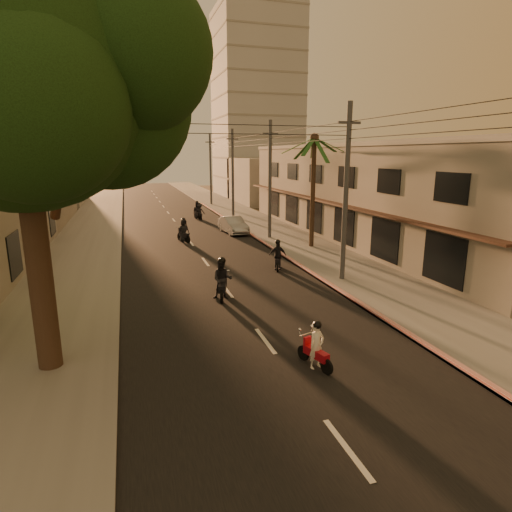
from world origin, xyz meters
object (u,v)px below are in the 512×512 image
object	(u,v)px
scooter_far_b	(200,212)
scooter_far_c	(197,211)
scooter_red	(316,347)
scooter_mid_a	(222,280)
parked_car	(233,225)
broadleaf_tree	(33,80)
palm_tree	(314,144)
scooter_mid_b	(278,256)
scooter_far_a	(184,231)

from	to	relation	value
scooter_far_b	scooter_far_c	world-z (taller)	scooter_far_c
scooter_red	scooter_mid_a	size ratio (longest dim) A/B	0.79
parked_car	scooter_mid_a	bearing A→B (deg)	-110.38
broadleaf_tree	palm_tree	world-z (taller)	broadleaf_tree
scooter_mid_b	palm_tree	bearing A→B (deg)	68.07
scooter_mid_a	scooter_far_a	world-z (taller)	scooter_mid_a
scooter_far_a	scooter_mid_b	bearing A→B (deg)	-87.21
scooter_mid_a	parked_car	xyz separation A→B (m)	(4.50, 16.23, -0.21)
broadleaf_tree	palm_tree	xyz separation A→B (m)	(14.61, 13.86, -1.33)
palm_tree	scooter_far_a	bearing A→B (deg)	151.32
scooter_far_a	scooter_far_b	world-z (taller)	scooter_far_a
scooter_far_a	parked_car	size ratio (longest dim) A/B	0.43
palm_tree	scooter_far_a	distance (m)	11.50
parked_car	scooter_far_c	world-z (taller)	scooter_far_c
scooter_mid_a	scooter_far_b	distance (m)	25.01
palm_tree	scooter_far_a	xyz separation A→B (m)	(-8.44, 4.62, -6.30)
scooter_red	scooter_far_a	xyz separation A→B (m)	(-1.35, 20.91, 0.15)
scooter_far_a	scooter_far_b	distance (m)	11.57
palm_tree	scooter_far_c	world-z (taller)	palm_tree
palm_tree	scooter_mid_a	world-z (taller)	palm_tree
parked_car	scooter_red	bearing A→B (deg)	-102.49
palm_tree	scooter_mid_a	xyz separation A→B (m)	(-8.46, -9.05, -6.25)
scooter_red	scooter_far_c	bearing A→B (deg)	70.80
scooter_far_c	scooter_red	bearing A→B (deg)	-100.80
scooter_mid_b	scooter_far_c	distance (m)	21.15
scooter_mid_b	scooter_far_c	size ratio (longest dim) A/B	0.94
scooter_mid_b	scooter_far_b	size ratio (longest dim) A/B	1.03
scooter_mid_a	scooter_mid_b	distance (m)	5.83
scooter_red	scooter_far_c	xyz separation A→B (m)	(1.54, 32.47, 0.15)
broadleaf_tree	parked_car	world-z (taller)	broadleaf_tree
scooter_far_b	scooter_red	bearing A→B (deg)	-96.03
scooter_mid_a	parked_car	world-z (taller)	scooter_mid_a
palm_tree	scooter_mid_a	distance (m)	13.87
scooter_mid_b	parked_car	size ratio (longest dim) A/B	0.41
broadleaf_tree	scooter_far_b	xyz separation A→B (m)	(9.24, 29.63, -7.70)
scooter_far_c	palm_tree	bearing A→B (deg)	-79.13
scooter_red	parked_car	distance (m)	23.68
scooter_far_a	scooter_red	bearing A→B (deg)	-106.86
palm_tree	parked_car	xyz separation A→B (m)	(-3.96, 7.18, -6.45)
broadleaf_tree	parked_car	bearing A→B (deg)	63.14
scooter_mid_b	scooter_far_b	world-z (taller)	scooter_mid_b
palm_tree	scooter_far_a	world-z (taller)	palm_tree
scooter_far_b	parked_car	distance (m)	8.71
scooter_far_c	parked_car	bearing A→B (deg)	-88.04
broadleaf_tree	scooter_mid_b	xyz separation A→B (m)	(10.29, 8.91, -7.66)
scooter_mid_a	scooter_far_a	distance (m)	13.66
scooter_far_b	scooter_far_c	bearing A→B (deg)	111.81
scooter_mid_a	scooter_red	bearing A→B (deg)	-63.22
scooter_mid_b	scooter_far_b	distance (m)	20.74
broadleaf_tree	scooter_far_c	size ratio (longest dim) A/B	6.36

